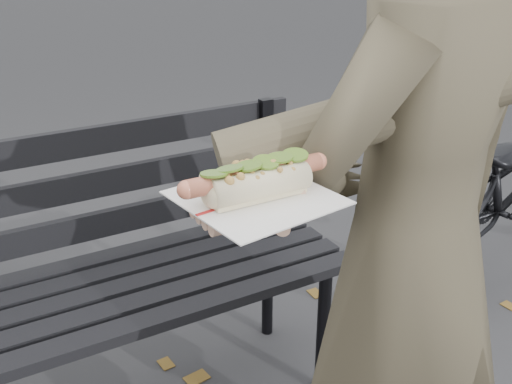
{
  "coord_description": "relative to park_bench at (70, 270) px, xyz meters",
  "views": [
    {
      "loc": [
        -0.35,
        -0.58,
        1.38
      ],
      "look_at": [
        0.01,
        0.06,
        1.05
      ],
      "focal_mm": 42.0,
      "sensor_mm": 36.0,
      "label": 1
    }
  ],
  "objects": [
    {
      "name": "person",
      "position": [
        0.5,
        -0.74,
        0.29
      ],
      "size": [
        0.65,
        0.48,
        1.62
      ],
      "primitive_type": "imported",
      "rotation": [
        0.0,
        0.0,
        3.31
      ],
      "color": "brown",
      "rests_on": "ground"
    },
    {
      "name": "park_bench",
      "position": [
        0.0,
        0.0,
        0.0
      ],
      "size": [
        1.5,
        0.44,
        0.88
      ],
      "color": "black",
      "rests_on": "ground"
    },
    {
      "name": "held_hotdog",
      "position": [
        0.3,
        -0.76,
        0.56
      ],
      "size": [
        0.62,
        0.3,
        0.2
      ],
      "color": "brown"
    }
  ]
}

